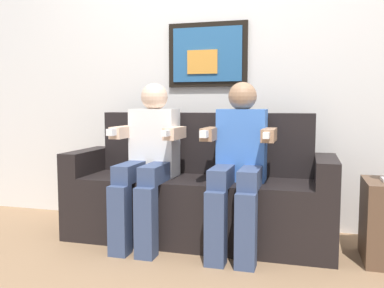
# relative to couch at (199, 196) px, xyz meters

# --- Properties ---
(ground_plane) EXTENTS (5.54, 5.54, 0.00)m
(ground_plane) POSITION_rel_couch_xyz_m (0.00, -0.33, -0.31)
(ground_plane) COLOR #8C6B4C
(back_wall_assembly) EXTENTS (4.26, 0.10, 2.60)m
(back_wall_assembly) POSITION_rel_couch_xyz_m (-0.00, 0.44, 0.99)
(back_wall_assembly) COLOR silver
(back_wall_assembly) RESTS_ON ground_plane
(couch) EXTENTS (1.86, 0.58, 0.90)m
(couch) POSITION_rel_couch_xyz_m (0.00, 0.00, 0.00)
(couch) COLOR black
(couch) RESTS_ON ground_plane
(person_on_left) EXTENTS (0.46, 0.56, 1.11)m
(person_on_left) POSITION_rel_couch_xyz_m (-0.31, -0.17, 0.29)
(person_on_left) COLOR white
(person_on_left) RESTS_ON ground_plane
(person_on_right) EXTENTS (0.46, 0.56, 1.11)m
(person_on_right) POSITION_rel_couch_xyz_m (0.31, -0.17, 0.29)
(person_on_right) COLOR #3F72CC
(person_on_right) RESTS_ON ground_plane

